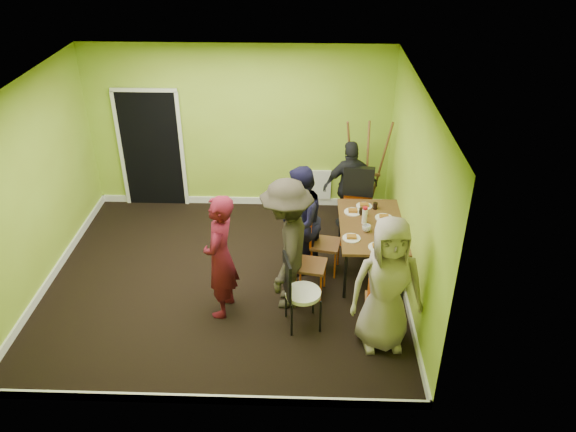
% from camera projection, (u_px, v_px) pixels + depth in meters
% --- Properties ---
extents(ground, '(5.00, 5.00, 0.00)m').
position_uv_depth(ground, '(227.00, 279.00, 8.03)').
color(ground, black).
rests_on(ground, ground).
extents(room_walls, '(5.04, 4.54, 2.82)m').
position_uv_depth(room_walls, '(221.00, 218.00, 7.57)').
color(room_walls, '#92AE2C').
rests_on(room_walls, ground).
extents(dining_table, '(0.90, 1.50, 0.75)m').
position_uv_depth(dining_table, '(371.00, 228.00, 7.91)').
color(dining_table, black).
rests_on(dining_table, ground).
extents(chair_left_far, '(0.47, 0.47, 0.97)m').
position_uv_depth(chair_left_far, '(320.00, 238.00, 7.97)').
color(chair_left_far, '#E65B15').
rests_on(chair_left_far, ground).
extents(chair_left_near, '(0.47, 0.47, 0.98)m').
position_uv_depth(chair_left_near, '(305.00, 259.00, 7.51)').
color(chair_left_near, '#E65B15').
rests_on(chair_left_near, ground).
extents(chair_back_end, '(0.54, 0.61, 1.15)m').
position_uv_depth(chair_back_end, '(358.00, 189.00, 8.68)').
color(chair_back_end, '#E65B15').
rests_on(chair_back_end, ground).
extents(chair_front_end, '(0.38, 0.38, 0.85)m').
position_uv_depth(chair_front_end, '(380.00, 299.00, 6.88)').
color(chair_front_end, '#E65B15').
rests_on(chair_front_end, ground).
extents(chair_bentwood, '(0.49, 0.48, 1.04)m').
position_uv_depth(chair_bentwood, '(297.00, 289.00, 6.91)').
color(chair_bentwood, black).
rests_on(chair_bentwood, ground).
extents(easel, '(0.72, 0.68, 1.80)m').
position_uv_depth(easel, '(366.00, 173.00, 9.00)').
color(easel, brown).
rests_on(easel, ground).
extents(plate_near_left, '(0.25, 0.25, 0.01)m').
position_uv_depth(plate_near_left, '(353.00, 212.00, 8.18)').
color(plate_near_left, white).
rests_on(plate_near_left, dining_table).
extents(plate_near_right, '(0.25, 0.25, 0.01)m').
position_uv_depth(plate_near_right, '(351.00, 238.00, 7.57)').
color(plate_near_right, white).
rests_on(plate_near_right, dining_table).
extents(plate_far_back, '(0.24, 0.24, 0.01)m').
position_uv_depth(plate_far_back, '(364.00, 206.00, 8.33)').
color(plate_far_back, white).
rests_on(plate_far_back, dining_table).
extents(plate_far_front, '(0.25, 0.25, 0.01)m').
position_uv_depth(plate_far_front, '(377.00, 247.00, 7.38)').
color(plate_far_front, white).
rests_on(plate_far_front, dining_table).
extents(plate_wall_back, '(0.25, 0.25, 0.01)m').
position_uv_depth(plate_wall_back, '(384.00, 218.00, 8.03)').
color(plate_wall_back, white).
rests_on(plate_wall_back, dining_table).
extents(plate_wall_front, '(0.22, 0.22, 0.01)m').
position_uv_depth(plate_wall_front, '(393.00, 235.00, 7.64)').
color(plate_wall_front, white).
rests_on(plate_wall_front, dining_table).
extents(thermos, '(0.08, 0.08, 0.23)m').
position_uv_depth(thermos, '(365.00, 216.00, 7.86)').
color(thermos, white).
rests_on(thermos, dining_table).
extents(blue_bottle, '(0.07, 0.07, 0.22)m').
position_uv_depth(blue_bottle, '(389.00, 232.00, 7.51)').
color(blue_bottle, blue).
rests_on(blue_bottle, dining_table).
extents(orange_bottle, '(0.04, 0.04, 0.08)m').
position_uv_depth(orange_bottle, '(366.00, 214.00, 8.06)').
color(orange_bottle, '#E65B15').
rests_on(orange_bottle, dining_table).
extents(glass_mid, '(0.07, 0.07, 0.10)m').
position_uv_depth(glass_mid, '(361.00, 211.00, 8.11)').
color(glass_mid, black).
rests_on(glass_mid, dining_table).
extents(glass_back, '(0.07, 0.07, 0.10)m').
position_uv_depth(glass_back, '(375.00, 206.00, 8.25)').
color(glass_back, black).
rests_on(glass_back, dining_table).
extents(glass_front, '(0.06, 0.06, 0.10)m').
position_uv_depth(glass_front, '(389.00, 242.00, 7.41)').
color(glass_front, black).
rests_on(glass_front, dining_table).
extents(cup_a, '(0.12, 0.12, 0.09)m').
position_uv_depth(cup_a, '(366.00, 228.00, 7.71)').
color(cup_a, white).
rests_on(cup_a, dining_table).
extents(cup_b, '(0.09, 0.09, 0.08)m').
position_uv_depth(cup_b, '(383.00, 222.00, 7.87)').
color(cup_b, white).
rests_on(cup_b, dining_table).
extents(person_standing, '(0.50, 0.68, 1.70)m').
position_uv_depth(person_standing, '(220.00, 257.00, 7.02)').
color(person_standing, '#510D1A').
rests_on(person_standing, ground).
extents(person_left_far, '(0.84, 0.95, 1.63)m').
position_uv_depth(person_left_far, '(300.00, 221.00, 7.84)').
color(person_left_far, black).
rests_on(person_left_far, ground).
extents(person_left_near, '(0.78, 1.23, 1.82)m').
position_uv_depth(person_left_near, '(287.00, 245.00, 7.15)').
color(person_left_near, black).
rests_on(person_left_near, ground).
extents(person_back_end, '(0.94, 0.53, 1.51)m').
position_uv_depth(person_back_end, '(350.00, 186.00, 8.90)').
color(person_back_end, black).
rests_on(person_back_end, ground).
extents(person_front_end, '(0.90, 0.63, 1.75)m').
position_uv_depth(person_front_end, '(387.00, 285.00, 6.48)').
color(person_front_end, gray).
rests_on(person_front_end, ground).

